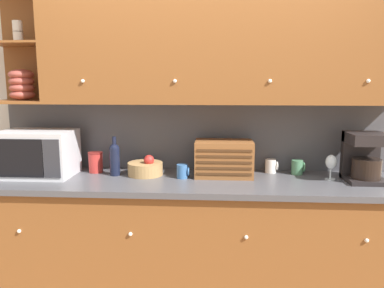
{
  "coord_description": "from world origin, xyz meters",
  "views": [
    {
      "loc": [
        0.17,
        -2.9,
        1.61
      ],
      "look_at": [
        0.0,
        -0.22,
        1.16
      ],
      "focal_mm": 35.0,
      "sensor_mm": 36.0,
      "label": 1
    }
  ],
  "objects_px": {
    "storage_canister": "(96,162)",
    "mug_blue_second": "(271,166)",
    "wine_glass": "(331,163)",
    "wine_bottle": "(115,158)",
    "mug_patterned_third": "(298,167)",
    "coffee_maker": "(364,157)",
    "fruit_basket": "(146,168)",
    "bread_box": "(224,159)",
    "microwave": "(37,153)",
    "mug": "(183,171)"
  },
  "relations": [
    {
      "from": "storage_canister",
      "to": "mug_blue_second",
      "type": "bearing_deg",
      "value": 3.2
    },
    {
      "from": "mug_blue_second",
      "to": "wine_glass",
      "type": "xyz_separation_m",
      "value": [
        0.39,
        -0.18,
        0.07
      ]
    },
    {
      "from": "wine_bottle",
      "to": "mug_patterned_third",
      "type": "relative_size",
      "value": 2.69
    },
    {
      "from": "wine_glass",
      "to": "coffee_maker",
      "type": "height_order",
      "value": "coffee_maker"
    },
    {
      "from": "mug_blue_second",
      "to": "wine_glass",
      "type": "relative_size",
      "value": 0.57
    },
    {
      "from": "fruit_basket",
      "to": "bread_box",
      "type": "relative_size",
      "value": 0.62
    },
    {
      "from": "microwave",
      "to": "storage_canister",
      "type": "height_order",
      "value": "microwave"
    },
    {
      "from": "mug_patterned_third",
      "to": "fruit_basket",
      "type": "bearing_deg",
      "value": -175.12
    },
    {
      "from": "microwave",
      "to": "fruit_basket",
      "type": "relative_size",
      "value": 2.01
    },
    {
      "from": "mug_patterned_third",
      "to": "mug",
      "type": "bearing_deg",
      "value": -168.8
    },
    {
      "from": "wine_bottle",
      "to": "wine_glass",
      "type": "relative_size",
      "value": 1.62
    },
    {
      "from": "wine_glass",
      "to": "microwave",
      "type": "bearing_deg",
      "value": -179.32
    },
    {
      "from": "microwave",
      "to": "mug",
      "type": "xyz_separation_m",
      "value": [
        1.07,
        -0.01,
        -0.12
      ]
    },
    {
      "from": "mug_blue_second",
      "to": "coffee_maker",
      "type": "distance_m",
      "value": 0.65
    },
    {
      "from": "mug",
      "to": "microwave",
      "type": "bearing_deg",
      "value": 179.7
    },
    {
      "from": "mug",
      "to": "wine_bottle",
      "type": "bearing_deg",
      "value": 174.21
    },
    {
      "from": "bread_box",
      "to": "wine_glass",
      "type": "distance_m",
      "value": 0.75
    },
    {
      "from": "bread_box",
      "to": "mug_blue_second",
      "type": "bearing_deg",
      "value": 19.49
    },
    {
      "from": "wine_bottle",
      "to": "fruit_basket",
      "type": "distance_m",
      "value": 0.24
    },
    {
      "from": "wine_bottle",
      "to": "bread_box",
      "type": "xyz_separation_m",
      "value": [
        0.8,
        0.03,
        -0.0
      ]
    },
    {
      "from": "mug_patterned_third",
      "to": "coffee_maker",
      "type": "bearing_deg",
      "value": -20.46
    },
    {
      "from": "wine_glass",
      "to": "mug_patterned_third",
      "type": "bearing_deg",
      "value": 145.7
    },
    {
      "from": "fruit_basket",
      "to": "mug",
      "type": "distance_m",
      "value": 0.29
    },
    {
      "from": "mug_blue_second",
      "to": "mug_patterned_third",
      "type": "distance_m",
      "value": 0.19
    },
    {
      "from": "microwave",
      "to": "mug_blue_second",
      "type": "bearing_deg",
      "value": 6.74
    },
    {
      "from": "fruit_basket",
      "to": "mug_patterned_third",
      "type": "bearing_deg",
      "value": 4.88
    },
    {
      "from": "storage_canister",
      "to": "fruit_basket",
      "type": "height_order",
      "value": "same"
    },
    {
      "from": "storage_canister",
      "to": "fruit_basket",
      "type": "relative_size",
      "value": 0.6
    },
    {
      "from": "wine_glass",
      "to": "coffee_maker",
      "type": "xyz_separation_m",
      "value": [
        0.22,
        -0.02,
        0.05
      ]
    },
    {
      "from": "storage_canister",
      "to": "fruit_basket",
      "type": "bearing_deg",
      "value": -9.12
    },
    {
      "from": "fruit_basket",
      "to": "mug",
      "type": "bearing_deg",
      "value": -14.11
    },
    {
      "from": "mug_blue_second",
      "to": "microwave",
      "type": "bearing_deg",
      "value": -173.26
    },
    {
      "from": "mug",
      "to": "mug_patterned_third",
      "type": "xyz_separation_m",
      "value": [
        0.85,
        0.17,
        0.0
      ]
    },
    {
      "from": "storage_canister",
      "to": "mug",
      "type": "height_order",
      "value": "storage_canister"
    },
    {
      "from": "mug",
      "to": "mug_blue_second",
      "type": "distance_m",
      "value": 0.69
    },
    {
      "from": "storage_canister",
      "to": "wine_bottle",
      "type": "bearing_deg",
      "value": -25.87
    },
    {
      "from": "storage_canister",
      "to": "mug",
      "type": "bearing_deg",
      "value": -11.22
    },
    {
      "from": "bread_box",
      "to": "coffee_maker",
      "type": "relative_size",
      "value": 1.23
    },
    {
      "from": "coffee_maker",
      "to": "bread_box",
      "type": "bearing_deg",
      "value": 175.88
    },
    {
      "from": "wine_bottle",
      "to": "mug",
      "type": "height_order",
      "value": "wine_bottle"
    },
    {
      "from": "storage_canister",
      "to": "mug",
      "type": "distance_m",
      "value": 0.69
    },
    {
      "from": "microwave",
      "to": "storage_canister",
      "type": "distance_m",
      "value": 0.42
    },
    {
      "from": "storage_canister",
      "to": "wine_bottle",
      "type": "xyz_separation_m",
      "value": [
        0.17,
        -0.08,
        0.05
      ]
    },
    {
      "from": "bread_box",
      "to": "coffee_maker",
      "type": "xyz_separation_m",
      "value": [
        0.97,
        -0.07,
        0.04
      ]
    },
    {
      "from": "mug_blue_second",
      "to": "bread_box",
      "type": "bearing_deg",
      "value": -160.51
    },
    {
      "from": "microwave",
      "to": "wine_bottle",
      "type": "height_order",
      "value": "microwave"
    },
    {
      "from": "mug_blue_second",
      "to": "coffee_maker",
      "type": "xyz_separation_m",
      "value": [
        0.61,
        -0.2,
        0.12
      ]
    },
    {
      "from": "bread_box",
      "to": "mug_patterned_third",
      "type": "height_order",
      "value": "bread_box"
    },
    {
      "from": "storage_canister",
      "to": "mug_blue_second",
      "type": "distance_m",
      "value": 1.34
    },
    {
      "from": "microwave",
      "to": "bread_box",
      "type": "height_order",
      "value": "microwave"
    }
  ]
}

